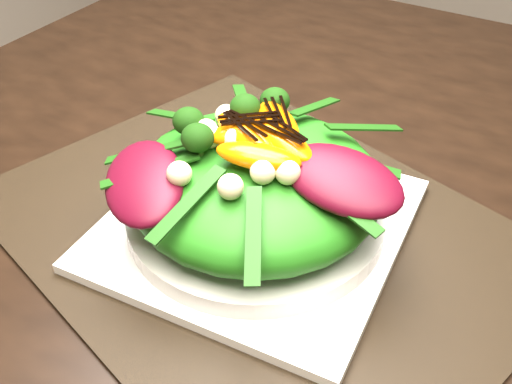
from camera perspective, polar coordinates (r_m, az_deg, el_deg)
The scene contains 9 objects.
placemat at distance 0.54m, azimuth -0.00°, elevation -3.57°, with size 0.47×0.35×0.00m, color black.
plate_base at distance 0.53m, azimuth -0.00°, elevation -3.04°, with size 0.25×0.25×0.01m, color white.
salad_bowl at distance 0.53m, azimuth -0.00°, elevation -1.98°, with size 0.23×0.23×0.02m, color silver.
lettuce_mound at distance 0.51m, azimuth -0.00°, elevation 0.85°, with size 0.21×0.21×0.07m, color #277415.
radicchio_leaf at distance 0.45m, azimuth 8.25°, elevation 1.16°, with size 0.10×0.06×0.02m, color #420714.
orange_segment at distance 0.50m, azimuth -0.41°, elevation 6.70°, with size 0.07×0.03×0.02m, color #FF6404.
broccoli_floret at distance 0.53m, azimuth -4.46°, elevation 8.60°, with size 0.04×0.04×0.04m, color black.
macadamia_nut at distance 0.45m, azimuth 0.92°, elevation 2.47°, with size 0.02×0.02×0.02m, color beige.
balsamic_drizzle at distance 0.50m, azimuth -0.41°, elevation 7.64°, with size 0.04×0.00×0.00m, color black.
Camera 1 is at (-0.09, -0.48, 1.12)m, focal length 42.00 mm.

